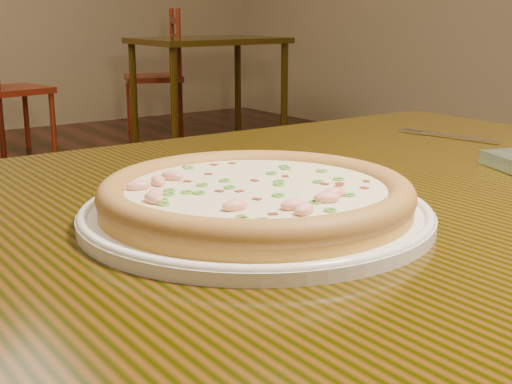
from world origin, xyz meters
TOP-DOWN VIEW (x-y plane):
  - hero_table at (0.03, -0.71)m, footprint 1.20×0.80m
  - plate at (-0.09, -0.76)m, footprint 0.34×0.34m
  - pizza at (-0.09, -0.76)m, footprint 0.31×0.31m
  - fork at (0.44, -0.56)m, footprint 0.05×0.18m
  - bg_table_right at (2.22, 3.08)m, footprint 1.00×0.70m
  - chair_c at (0.87, 3.44)m, footprint 0.49×0.49m
  - chair_d at (2.13, 3.64)m, footprint 0.54×0.54m

SIDE VIEW (x-z plane):
  - chair_c at x=0.87m, z-range -0.04..0.91m
  - chair_d at x=2.13m, z-range -0.04..0.91m
  - hero_table at x=0.03m, z-range 0.28..1.03m
  - bg_table_right at x=2.22m, z-range 0.28..1.03m
  - fork at x=0.44m, z-range 0.75..0.75m
  - plate at x=-0.09m, z-range 0.75..0.77m
  - pizza at x=-0.09m, z-range 0.76..0.79m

